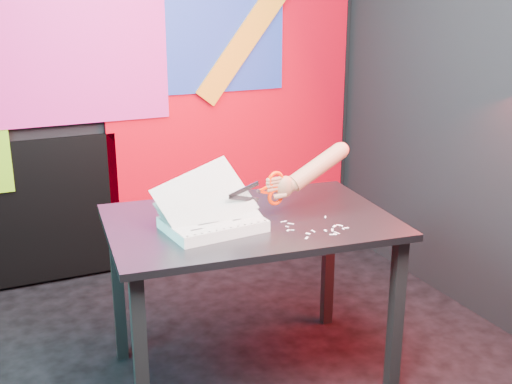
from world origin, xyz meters
name	(u,v)px	position (x,y,z in m)	size (l,w,h in m)	color
room	(223,80)	(0.00, 0.00, 1.35)	(3.01, 3.01, 2.71)	black
backdrop	(141,117)	(0.06, 1.46, 0.96)	(2.88, 0.05, 2.08)	red
work_table	(250,239)	(0.16, 0.11, 0.66)	(1.25, 0.90, 0.75)	#272727
printout_stack	(213,223)	(-0.03, 0.06, 0.78)	(0.43, 0.31, 0.28)	silver
scissors	(272,189)	(0.24, 0.08, 0.88)	(0.26, 0.04, 0.15)	#B4B4B4
hand_forearm	(312,170)	(0.44, 0.10, 0.93)	(0.41, 0.11, 0.20)	brown
paper_clippings	(319,229)	(0.36, -0.11, 0.75)	(0.25, 0.22, 0.00)	silver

